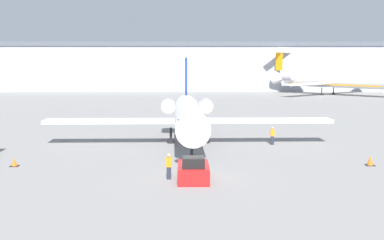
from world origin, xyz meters
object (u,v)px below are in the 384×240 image
object	(u,v)px
pushback_tug	(193,171)
traffic_cone_left	(14,163)
airplane_parked_far_left	(332,79)
traffic_cone_right	(370,161)
airplane_main	(189,114)
worker_near_tug	(169,166)
worker_by_wing	(272,135)

from	to	relation	value
pushback_tug	traffic_cone_left	bearing A→B (deg)	159.83
airplane_parked_far_left	traffic_cone_right	bearing A→B (deg)	-103.44
pushback_tug	airplane_parked_far_left	world-z (taller)	airplane_parked_far_left
airplane_main	worker_near_tug	distance (m)	16.72
airplane_main	worker_near_tug	bearing A→B (deg)	-95.18
worker_near_tug	worker_by_wing	world-z (taller)	worker_near_tug
airplane_main	traffic_cone_right	size ratio (longest dim) A/B	36.63
airplane_main	pushback_tug	bearing A→B (deg)	-89.17
worker_by_wing	traffic_cone_left	world-z (taller)	worker_by_wing
airplane_main	worker_by_wing	bearing A→B (deg)	-4.23
pushback_tug	airplane_main	bearing A→B (deg)	90.83
pushback_tug	worker_by_wing	world-z (taller)	worker_by_wing
airplane_main	traffic_cone_left	xyz separation A→B (m)	(-14.09, -11.62, -2.74)
pushback_tug	airplane_parked_far_left	distance (m)	103.78
airplane_main	pushback_tug	xyz separation A→B (m)	(0.24, -16.89, -2.37)
worker_by_wing	traffic_cone_left	bearing A→B (deg)	-154.05
worker_by_wing	traffic_cone_left	xyz separation A→B (m)	(-22.59, -10.99, -0.66)
worker_by_wing	traffic_cone_right	size ratio (longest dim) A/B	2.29
pushback_tug	traffic_cone_right	xyz separation A→B (m)	(14.43, 5.27, -0.30)
airplane_main	worker_by_wing	distance (m)	8.77
worker_by_wing	traffic_cone_right	xyz separation A→B (m)	(6.18, -10.99, -0.58)
traffic_cone_right	airplane_main	bearing A→B (deg)	141.63
traffic_cone_right	pushback_tug	bearing A→B (deg)	-159.94
pushback_tug	traffic_cone_left	world-z (taller)	pushback_tug
worker_near_tug	worker_by_wing	distance (m)	18.78
pushback_tug	worker_near_tug	bearing A→B (deg)	168.31
worker_by_wing	airplane_parked_far_left	distance (m)	85.68
traffic_cone_right	airplane_parked_far_left	distance (m)	94.52
worker_near_tug	airplane_parked_far_left	distance (m)	104.06
airplane_main	airplane_parked_far_left	bearing A→B (deg)	65.46
worker_by_wing	airplane_parked_far_left	world-z (taller)	airplane_parked_far_left
traffic_cone_left	airplane_main	bearing A→B (deg)	39.51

